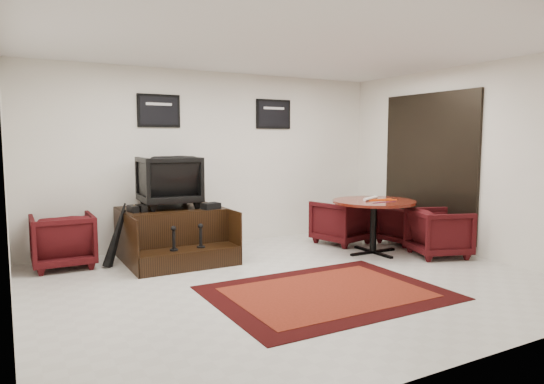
# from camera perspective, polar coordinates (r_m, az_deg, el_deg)

# --- Properties ---
(ground) EXTENTS (6.00, 6.00, 0.00)m
(ground) POSITION_cam_1_polar(r_m,az_deg,el_deg) (5.99, 2.51, -10.44)
(ground) COLOR beige
(ground) RESTS_ON ground
(room_shell) EXTENTS (6.02, 5.02, 2.81)m
(room_shell) POSITION_cam_1_polar(r_m,az_deg,el_deg) (6.06, 5.30, 6.85)
(room_shell) COLOR white
(room_shell) RESTS_ON ground
(area_rug) EXTENTS (2.55, 1.91, 0.01)m
(area_rug) POSITION_cam_1_polar(r_m,az_deg,el_deg) (5.57, 6.48, -11.68)
(area_rug) COLOR black
(area_rug) RESTS_ON ground
(shine_podium) EXTENTS (1.41, 1.46, 0.73)m
(shine_podium) POSITION_cam_1_polar(r_m,az_deg,el_deg) (7.17, -11.56, -5.02)
(shine_podium) COLOR black
(shine_podium) RESTS_ON ground
(shine_chair) EXTENTS (0.85, 0.80, 0.84)m
(shine_chair) POSITION_cam_1_polar(r_m,az_deg,el_deg) (7.20, -12.05, 1.54)
(shine_chair) COLOR black
(shine_chair) RESTS_ON shine_podium
(shoes_pair) EXTENTS (0.24, 0.27, 0.09)m
(shoes_pair) POSITION_cam_1_polar(r_m,az_deg,el_deg) (6.88, -15.59, -1.88)
(shoes_pair) COLOR black
(shoes_pair) RESTS_ON shine_podium
(polish_kit) EXTENTS (0.28, 0.23, 0.09)m
(polish_kit) POSITION_cam_1_polar(r_m,az_deg,el_deg) (6.96, -7.23, -1.64)
(polish_kit) COLOR black
(polish_kit) RESTS_ON shine_podium
(umbrella_black) EXTENTS (0.33, 0.12, 0.89)m
(umbrella_black) POSITION_cam_1_polar(r_m,az_deg,el_deg) (6.87, -17.90, -4.74)
(umbrella_black) COLOR black
(umbrella_black) RESTS_ON ground
(umbrella_hooked) EXTENTS (0.30, 0.11, 0.80)m
(umbrella_hooked) POSITION_cam_1_polar(r_m,az_deg,el_deg) (6.91, -17.75, -5.08)
(umbrella_hooked) COLOR black
(umbrella_hooked) RESTS_ON ground
(armchair_side) EXTENTS (0.78, 0.73, 0.80)m
(armchair_side) POSITION_cam_1_polar(r_m,az_deg,el_deg) (7.10, -23.40, -4.97)
(armchair_side) COLOR black
(armchair_side) RESTS_ON ground
(meeting_table) EXTENTS (1.23, 1.23, 0.81)m
(meeting_table) POSITION_cam_1_polar(r_m,az_deg,el_deg) (7.43, 11.89, -1.70)
(meeting_table) COLOR #4A120A
(meeting_table) RESTS_ON ground
(table_chair_back) EXTENTS (0.93, 0.89, 0.80)m
(table_chair_back) POSITION_cam_1_polar(r_m,az_deg,el_deg) (8.11, 8.14, -3.21)
(table_chair_back) COLOR black
(table_chair_back) RESTS_ON ground
(table_chair_window) EXTENTS (0.70, 0.74, 0.67)m
(table_chair_window) POSITION_cam_1_polar(r_m,az_deg,el_deg) (8.31, 15.12, -3.57)
(table_chair_window) COLOR black
(table_chair_window) RESTS_ON ground
(table_chair_corner) EXTENTS (0.91, 0.94, 0.77)m
(table_chair_corner) POSITION_cam_1_polar(r_m,az_deg,el_deg) (7.55, 19.05, -4.27)
(table_chair_corner) COLOR black
(table_chair_corner) RESTS_ON ground
(paper_roll) EXTENTS (0.40, 0.22, 0.05)m
(paper_roll) POSITION_cam_1_polar(r_m,az_deg,el_deg) (7.45, 11.54, -0.74)
(paper_roll) COLOR silver
(paper_roll) RESTS_ON meeting_table
(table_clutter) EXTENTS (0.57, 0.32, 0.01)m
(table_clutter) POSITION_cam_1_polar(r_m,az_deg,el_deg) (7.42, 12.80, -0.95)
(table_clutter) COLOR #EF4E0D
(table_clutter) RESTS_ON meeting_table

